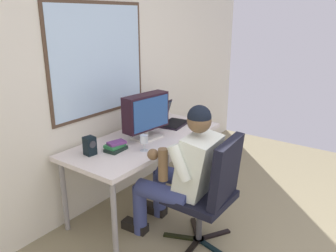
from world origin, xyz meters
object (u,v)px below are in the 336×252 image
object	(u,v)px
person_seated	(182,171)
wine_glass	(144,140)
office_chair	(212,188)
desk_speaker	(90,146)
laptop	(169,118)
book_stack	(116,146)
desk	(146,143)
crt_monitor	(146,113)

from	to	relation	value
person_seated	wine_glass	bearing A→B (deg)	95.54
office_chair	desk_speaker	world-z (taller)	office_chair
laptop	wine_glass	world-z (taller)	laptop
laptop	desk_speaker	size ratio (longest dim) A/B	2.54
person_seated	book_stack	world-z (taller)	person_seated
office_chair	person_seated	bearing A→B (deg)	94.55
desk	wine_glass	distance (m)	0.36
book_stack	desk_speaker	bearing A→B (deg)	151.13
book_stack	crt_monitor	bearing A→B (deg)	-2.95
desk	crt_monitor	bearing A→B (deg)	-90.95
desk_speaker	book_stack	distance (m)	0.23
office_chair	crt_monitor	distance (m)	0.96
desk	laptop	bearing A→B (deg)	9.53
desk	office_chair	world-z (taller)	office_chair
crt_monitor	laptop	size ratio (longest dim) A/B	1.23
office_chair	laptop	size ratio (longest dim) A/B	2.39
person_seated	crt_monitor	world-z (taller)	person_seated
wine_glass	desk_speaker	bearing A→B (deg)	136.51
person_seated	laptop	world-z (taller)	person_seated
wine_glass	desk_speaker	size ratio (longest dim) A/B	0.91
laptop	desk_speaker	bearing A→B (deg)	178.00
desk_speaker	book_stack	xyz separation A→B (m)	(0.19, -0.11, -0.04)
office_chair	laptop	distance (m)	1.18
office_chair	wine_glass	world-z (taller)	office_chair
crt_monitor	wine_glass	size ratio (longest dim) A/B	3.42
office_chair	desk_speaker	bearing A→B (deg)	112.04
desk	book_stack	bearing A→B (deg)	178.27
office_chair	crt_monitor	xyz separation A→B (m)	(0.20, 0.83, 0.43)
office_chair	person_seated	xyz separation A→B (m)	(-0.02, 0.27, 0.08)
office_chair	crt_monitor	size ratio (longest dim) A/B	1.95
person_seated	crt_monitor	size ratio (longest dim) A/B	2.43
desk	crt_monitor	distance (m)	0.31
crt_monitor	desk_speaker	distance (m)	0.63
desk	desk_speaker	size ratio (longest dim) A/B	10.51
office_chair	crt_monitor	bearing A→B (deg)	76.34
crt_monitor	office_chair	bearing A→B (deg)	-103.66
office_chair	person_seated	world-z (taller)	person_seated
crt_monitor	laptop	bearing A→B (deg)	10.49
wine_glass	laptop	bearing A→B (deg)	20.34
laptop	book_stack	xyz separation A→B (m)	(-0.88, -0.07, -0.03)
laptop	book_stack	world-z (taller)	laptop
desk	book_stack	distance (m)	0.41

